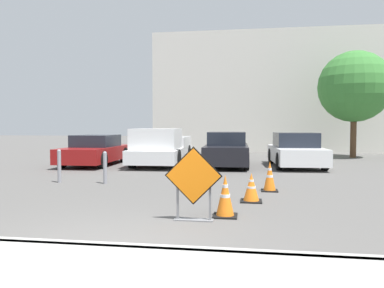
{
  "coord_description": "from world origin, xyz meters",
  "views": [
    {
      "loc": [
        1.96,
        -4.74,
        1.73
      ],
      "look_at": [
        0.03,
        8.08,
        1.1
      ],
      "focal_mm": 35.0,
      "sensor_mm": 36.0,
      "label": 1
    }
  ],
  "objects_px": {
    "bollard_nearest": "(105,167)",
    "pickup_truck": "(161,149)",
    "road_closed_sign": "(193,182)",
    "bollard_second": "(59,165)",
    "parked_car_second": "(227,150)",
    "parked_car_nearest": "(95,151)",
    "parked_car_third": "(296,151)",
    "traffic_cone_second": "(251,188)",
    "traffic_cone_third": "(270,177)",
    "traffic_cone_nearest": "(225,196)"
  },
  "relations": [
    {
      "from": "traffic_cone_nearest",
      "to": "traffic_cone_third",
      "type": "xyz_separation_m",
      "value": [
        1.0,
        2.96,
        -0.0
      ]
    },
    {
      "from": "road_closed_sign",
      "to": "pickup_truck",
      "type": "height_order",
      "value": "pickup_truck"
    },
    {
      "from": "traffic_cone_third",
      "to": "parked_car_nearest",
      "type": "bearing_deg",
      "value": 141.96
    },
    {
      "from": "traffic_cone_third",
      "to": "traffic_cone_nearest",
      "type": "bearing_deg",
      "value": -108.6
    },
    {
      "from": "road_closed_sign",
      "to": "pickup_truck",
      "type": "relative_size",
      "value": 0.25
    },
    {
      "from": "road_closed_sign",
      "to": "bollard_second",
      "type": "bearing_deg",
      "value": 140.02
    },
    {
      "from": "pickup_truck",
      "to": "bollard_nearest",
      "type": "height_order",
      "value": "pickup_truck"
    },
    {
      "from": "parked_car_nearest",
      "to": "bollard_nearest",
      "type": "height_order",
      "value": "parked_car_nearest"
    },
    {
      "from": "road_closed_sign",
      "to": "parked_car_second",
      "type": "xyz_separation_m",
      "value": [
        0.07,
        9.36,
        -0.03
      ]
    },
    {
      "from": "parked_car_third",
      "to": "traffic_cone_nearest",
      "type": "bearing_deg",
      "value": 71.84
    },
    {
      "from": "traffic_cone_second",
      "to": "traffic_cone_third",
      "type": "bearing_deg",
      "value": 71.43
    },
    {
      "from": "road_closed_sign",
      "to": "traffic_cone_second",
      "type": "bearing_deg",
      "value": 61.19
    },
    {
      "from": "parked_car_nearest",
      "to": "parked_car_second",
      "type": "height_order",
      "value": "parked_car_second"
    },
    {
      "from": "road_closed_sign",
      "to": "traffic_cone_second",
      "type": "xyz_separation_m",
      "value": [
        1.05,
        1.92,
        -0.4
      ]
    },
    {
      "from": "parked_car_second",
      "to": "bollard_nearest",
      "type": "xyz_separation_m",
      "value": [
        -3.32,
        -5.41,
        -0.17
      ]
    },
    {
      "from": "parked_car_third",
      "to": "bollard_nearest",
      "type": "relative_size",
      "value": 4.5
    },
    {
      "from": "traffic_cone_third",
      "to": "parked_car_third",
      "type": "xyz_separation_m",
      "value": [
        1.42,
        6.25,
        0.28
      ]
    },
    {
      "from": "traffic_cone_second",
      "to": "parked_car_second",
      "type": "relative_size",
      "value": 0.15
    },
    {
      "from": "parked_car_nearest",
      "to": "pickup_truck",
      "type": "height_order",
      "value": "pickup_truck"
    },
    {
      "from": "bollard_nearest",
      "to": "bollard_second",
      "type": "height_order",
      "value": "bollard_second"
    },
    {
      "from": "road_closed_sign",
      "to": "bollard_second",
      "type": "xyz_separation_m",
      "value": [
        -4.72,
        3.96,
        -0.18
      ]
    },
    {
      "from": "traffic_cone_nearest",
      "to": "parked_car_nearest",
      "type": "xyz_separation_m",
      "value": [
        -6.29,
        8.66,
        0.24
      ]
    },
    {
      "from": "traffic_cone_second",
      "to": "road_closed_sign",
      "type": "bearing_deg",
      "value": -118.81
    },
    {
      "from": "parked_car_nearest",
      "to": "parked_car_second",
      "type": "bearing_deg",
      "value": -177.8
    },
    {
      "from": "traffic_cone_nearest",
      "to": "traffic_cone_second",
      "type": "relative_size",
      "value": 1.22
    },
    {
      "from": "parked_car_third",
      "to": "traffic_cone_third",
      "type": "bearing_deg",
      "value": 73.74
    },
    {
      "from": "road_closed_sign",
      "to": "parked_car_third",
      "type": "distance_m",
      "value": 10.09
    },
    {
      "from": "pickup_truck",
      "to": "parked_car_third",
      "type": "bearing_deg",
      "value": -178.58
    },
    {
      "from": "traffic_cone_nearest",
      "to": "parked_car_second",
      "type": "height_order",
      "value": "parked_car_second"
    },
    {
      "from": "road_closed_sign",
      "to": "parked_car_third",
      "type": "relative_size",
      "value": 0.31
    },
    {
      "from": "bollard_second",
      "to": "road_closed_sign",
      "type": "bearing_deg",
      "value": -39.98
    },
    {
      "from": "parked_car_second",
      "to": "bollard_nearest",
      "type": "relative_size",
      "value": 4.35
    },
    {
      "from": "traffic_cone_nearest",
      "to": "traffic_cone_second",
      "type": "bearing_deg",
      "value": 71.37
    },
    {
      "from": "traffic_cone_third",
      "to": "pickup_truck",
      "type": "relative_size",
      "value": 0.15
    },
    {
      "from": "parked_car_nearest",
      "to": "parked_car_second",
      "type": "xyz_separation_m",
      "value": [
        5.81,
        0.28,
        0.05
      ]
    },
    {
      "from": "road_closed_sign",
      "to": "traffic_cone_nearest",
      "type": "relative_size",
      "value": 1.7
    },
    {
      "from": "bollard_nearest",
      "to": "bollard_second",
      "type": "distance_m",
      "value": 1.46
    },
    {
      "from": "traffic_cone_third",
      "to": "parked_car_nearest",
      "type": "xyz_separation_m",
      "value": [
        -7.29,
        5.7,
        0.24
      ]
    },
    {
      "from": "pickup_truck",
      "to": "bollard_second",
      "type": "distance_m",
      "value": 5.71
    },
    {
      "from": "road_closed_sign",
      "to": "traffic_cone_second",
      "type": "distance_m",
      "value": 2.22
    },
    {
      "from": "parked_car_second",
      "to": "bollard_nearest",
      "type": "bearing_deg",
      "value": 56.88
    },
    {
      "from": "traffic_cone_second",
      "to": "parked_car_third",
      "type": "relative_size",
      "value": 0.15
    },
    {
      "from": "bollard_nearest",
      "to": "pickup_truck",
      "type": "bearing_deg",
      "value": 85.45
    },
    {
      "from": "parked_car_second",
      "to": "parked_car_nearest",
      "type": "bearing_deg",
      "value": 1.19
    },
    {
      "from": "traffic_cone_second",
      "to": "bollard_nearest",
      "type": "height_order",
      "value": "bollard_nearest"
    },
    {
      "from": "traffic_cone_second",
      "to": "parked_car_nearest",
      "type": "xyz_separation_m",
      "value": [
        -6.79,
        7.17,
        0.31
      ]
    },
    {
      "from": "traffic_cone_second",
      "to": "traffic_cone_third",
      "type": "xyz_separation_m",
      "value": [
        0.49,
        1.47,
        0.07
      ]
    },
    {
      "from": "bollard_second",
      "to": "traffic_cone_second",
      "type": "bearing_deg",
      "value": -19.47
    },
    {
      "from": "pickup_truck",
      "to": "bollard_nearest",
      "type": "xyz_separation_m",
      "value": [
        -0.43,
        -5.38,
        -0.22
      ]
    },
    {
      "from": "traffic_cone_nearest",
      "to": "parked_car_nearest",
      "type": "bearing_deg",
      "value": 125.98
    }
  ]
}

